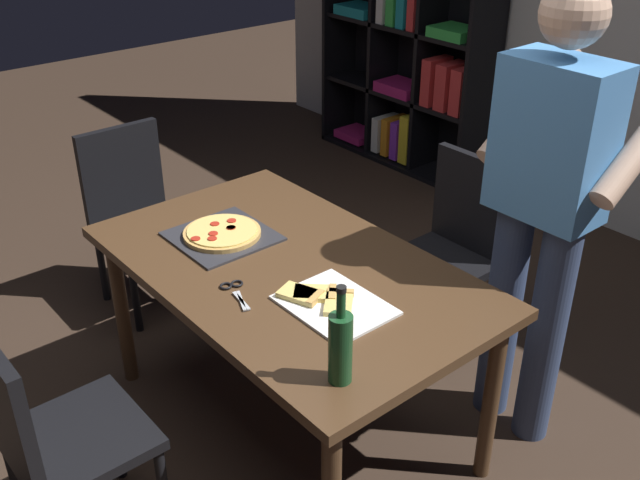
# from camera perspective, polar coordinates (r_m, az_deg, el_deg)

# --- Properties ---
(ground_plane) EXTENTS (12.00, 12.00, 0.00)m
(ground_plane) POSITION_cam_1_polar(r_m,az_deg,el_deg) (3.13, -2.17, -13.82)
(ground_plane) COLOR #38281E
(dining_table) EXTENTS (1.52, 0.91, 0.75)m
(dining_table) POSITION_cam_1_polar(r_m,az_deg,el_deg) (2.72, -2.43, -3.34)
(dining_table) COLOR #4C331E
(dining_table) RESTS_ON ground_plane
(chair_near_camera) EXTENTS (0.42, 0.42, 0.90)m
(chair_near_camera) POSITION_cam_1_polar(r_m,az_deg,el_deg) (2.48, -20.35, -13.75)
(chair_near_camera) COLOR black
(chair_near_camera) RESTS_ON ground_plane
(chair_far_side) EXTENTS (0.42, 0.42, 0.90)m
(chair_far_side) POSITION_cam_1_polar(r_m,az_deg,el_deg) (3.38, 10.38, -0.13)
(chair_far_side) COLOR black
(chair_far_side) RESTS_ON ground_plane
(chair_left_end) EXTENTS (0.42, 0.42, 0.90)m
(chair_left_end) POSITION_cam_1_polar(r_m,az_deg,el_deg) (3.75, -14.16, 2.48)
(chair_left_end) COLOR black
(chair_left_end) RESTS_ON ground_plane
(bookshelf) EXTENTS (1.40, 0.35, 1.95)m
(bookshelf) POSITION_cam_1_polar(r_m,az_deg,el_deg) (5.26, 7.31, 16.34)
(bookshelf) COLOR black
(bookshelf) RESTS_ON ground_plane
(person_serving_pizza) EXTENTS (0.55, 0.54, 1.75)m
(person_serving_pizza) POSITION_cam_1_polar(r_m,az_deg,el_deg) (2.71, 17.18, 3.04)
(person_serving_pizza) COLOR #38476B
(person_serving_pizza) RESTS_ON ground_plane
(pepperoni_pizza_on_tray) EXTENTS (0.36, 0.36, 0.04)m
(pepperoni_pizza_on_tray) POSITION_cam_1_polar(r_m,az_deg,el_deg) (2.88, -7.61, 0.47)
(pepperoni_pizza_on_tray) COLOR #2D2D33
(pepperoni_pizza_on_tray) RESTS_ON dining_table
(pizza_slices_on_towel) EXTENTS (0.37, 0.28, 0.03)m
(pizza_slices_on_towel) POSITION_cam_1_polar(r_m,az_deg,el_deg) (2.45, 0.62, -4.78)
(pizza_slices_on_towel) COLOR white
(pizza_slices_on_towel) RESTS_ON dining_table
(wine_bottle) EXTENTS (0.07, 0.07, 0.32)m
(wine_bottle) POSITION_cam_1_polar(r_m,az_deg,el_deg) (2.07, 1.59, -8.24)
(wine_bottle) COLOR #194723
(wine_bottle) RESTS_ON dining_table
(kitchen_scissors) EXTENTS (0.20, 0.11, 0.01)m
(kitchen_scissors) POSITION_cam_1_polar(r_m,az_deg,el_deg) (2.54, -6.63, -3.91)
(kitchen_scissors) COLOR silver
(kitchen_scissors) RESTS_ON dining_table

